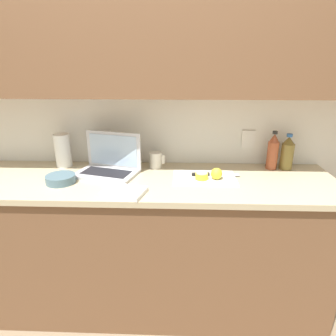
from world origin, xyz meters
TOP-DOWN VIEW (x-y plane):
  - ground_plane at (0.00, 0.00)m, footprint 12.00×12.00m
  - wall_back at (0.00, 0.25)m, footprint 5.20×0.38m
  - counter_unit at (-0.02, 0.00)m, footprint 2.44×0.64m
  - laptop at (-0.20, 0.10)m, footprint 0.43×0.33m
  - cutting_board at (0.40, 0.02)m, footprint 0.39×0.26m
  - knife at (0.42, 0.05)m, footprint 0.30×0.06m
  - lemon_half_cut at (0.38, -0.01)m, footprint 0.08×0.08m
  - lemon_whole_beside at (0.47, -0.00)m, footprint 0.07×0.07m
  - bottle_green_soda at (0.87, 0.22)m, footprint 0.07×0.07m
  - bottle_oil_tall at (0.96, 0.22)m, footprint 0.08×0.08m
  - measuring_cup at (0.09, 0.21)m, footprint 0.10×0.08m
  - bowl_white at (-0.46, -0.08)m, footprint 0.17×0.17m
  - paper_towel_roll at (-0.54, 0.22)m, footprint 0.11×0.11m
  - dish_towel at (-0.05, -0.22)m, footprint 0.25×0.21m

SIDE VIEW (x-z plane):
  - ground_plane at x=0.00m, z-range 0.00..0.00m
  - counter_unit at x=-0.02m, z-range 0.01..0.95m
  - cutting_board at x=0.40m, z-range 0.94..0.95m
  - dish_towel at x=-0.05m, z-range 0.94..0.96m
  - knife at x=0.42m, z-range 0.94..0.96m
  - bowl_white at x=-0.46m, z-range 0.94..0.99m
  - lemon_half_cut at x=0.38m, z-range 0.95..0.99m
  - lemon_whole_beside at x=0.47m, z-range 0.95..1.02m
  - measuring_cup at x=0.09m, z-range 0.94..1.04m
  - laptop at x=-0.20m, z-range 0.87..1.13m
  - bottle_oil_tall at x=0.96m, z-range 0.93..1.17m
  - paper_towel_roll at x=-0.54m, z-range 0.94..1.16m
  - bottle_green_soda at x=0.87m, z-range 0.93..1.18m
  - wall_back at x=0.00m, z-range 0.26..2.86m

